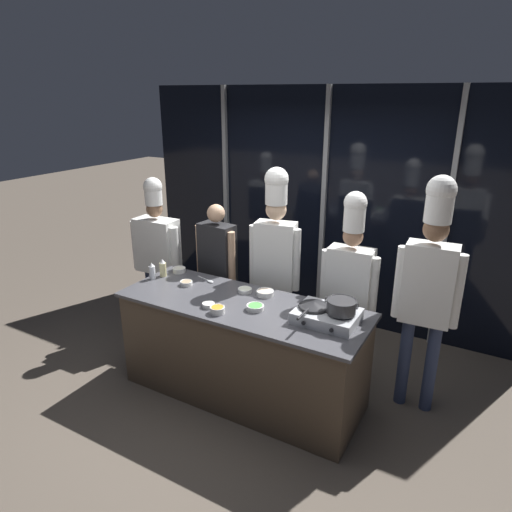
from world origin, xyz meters
TOP-DOWN VIEW (x-y plane):
  - ground_plane at (0.00, 0.00)m, footprint 24.00×24.00m
  - window_wall_back at (0.00, 1.86)m, footprint 4.70×0.09m
  - demo_counter at (0.00, 0.00)m, footprint 2.20×0.79m
  - portable_stove at (0.75, 0.05)m, footprint 0.49×0.39m
  - frying_pan at (0.64, 0.04)m, footprint 0.25×0.43m
  - stock_pot at (0.87, 0.05)m, footprint 0.26×0.23m
  - squeeze_bottle_oil at (-0.98, 0.14)m, footprint 0.07×0.07m
  - squeeze_bottle_clear at (-1.03, 0.03)m, footprint 0.06×0.06m
  - prep_bowl_bean_sprouts at (-0.09, 0.21)m, footprint 0.13×0.13m
  - prep_bowl_carrots at (-0.07, -0.26)m, footprint 0.13×0.13m
  - prep_bowl_scallions at (0.16, -0.05)m, footprint 0.15×0.15m
  - prep_bowl_mushrooms at (-0.65, 0.07)m, footprint 0.12×0.12m
  - prep_bowl_garlic at (-0.91, 0.30)m, footprint 0.13×0.13m
  - prep_bowl_rice at (-0.20, -0.20)m, footprint 0.11×0.11m
  - prep_bowl_chicken at (0.10, 0.24)m, footprint 0.15×0.15m
  - serving_spoon_slotted at (-0.53, 0.25)m, footprint 0.23×0.09m
  - chef_head at (-1.44, 0.59)m, footprint 0.62×0.26m
  - person_guest at (-0.66, 0.61)m, footprint 0.49×0.23m
  - chef_sous at (-0.01, 0.65)m, footprint 0.49×0.27m
  - chef_line at (0.72, 0.68)m, footprint 0.52×0.22m
  - chef_pastry at (1.39, 0.61)m, footprint 0.52×0.23m

SIDE VIEW (x-z plane):
  - ground_plane at x=0.00m, z-range 0.00..0.00m
  - demo_counter at x=0.00m, z-range 0.00..0.92m
  - serving_spoon_slotted at x=-0.53m, z-range 0.92..0.93m
  - prep_bowl_bean_sprouts at x=-0.09m, z-range 0.92..0.96m
  - prep_bowl_rice at x=-0.20m, z-range 0.92..0.96m
  - prep_bowl_mushrooms at x=-0.65m, z-range 0.92..0.96m
  - prep_bowl_scallions at x=0.16m, z-range 0.92..0.97m
  - prep_bowl_garlic at x=-0.91m, z-range 0.92..0.97m
  - prep_bowl_chicken at x=0.10m, z-range 0.92..0.97m
  - prep_bowl_carrots at x=-0.07m, z-range 0.92..0.98m
  - person_guest at x=-0.66m, z-range 0.17..1.75m
  - portable_stove at x=0.75m, z-range 0.91..1.02m
  - squeeze_bottle_clear at x=-1.03m, z-range 0.91..1.08m
  - chef_head at x=-1.44m, z-range 0.11..1.89m
  - squeeze_bottle_oil at x=-0.98m, z-range 0.91..1.09m
  - frying_pan at x=0.64m, z-range 1.02..1.06m
  - chef_line at x=0.72m, z-range 0.14..1.98m
  - stock_pot at x=0.87m, z-range 1.02..1.13m
  - chef_sous at x=-0.01m, z-range 0.20..2.19m
  - chef_pastry at x=1.39m, z-range 0.20..2.24m
  - window_wall_back at x=0.00m, z-range 0.00..2.70m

